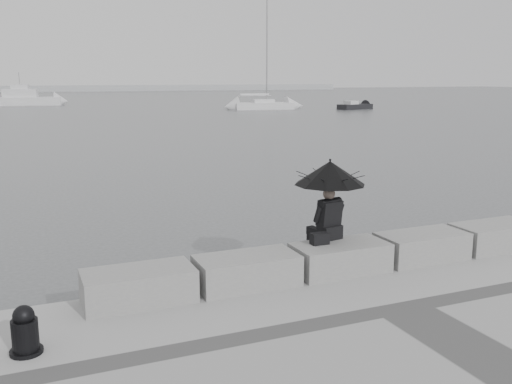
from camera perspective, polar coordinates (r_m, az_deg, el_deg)
name	(u,v)px	position (r m, az deg, el deg)	size (l,w,h in m)	color
ground	(326,291)	(10.38, 6.99, -9.80)	(360.00, 360.00, 0.00)	#444649
stone_block_far_left	(139,286)	(8.58, -11.65, -9.22)	(1.60, 0.80, 0.50)	slate
stone_block_left	(247,271)	(9.03, -0.93, -7.92)	(1.60, 0.80, 0.50)	slate
stone_block_centre	(340,258)	(9.76, 8.42, -6.54)	(1.60, 0.80, 0.50)	slate
stone_block_right	(422,247)	(10.72, 16.25, -5.25)	(1.60, 0.80, 0.50)	slate
stone_block_far_right	(494,236)	(11.84, 22.67, -4.12)	(1.60, 0.80, 0.50)	slate
seated_person	(330,181)	(9.75, 7.41, 1.12)	(1.22, 1.22, 1.39)	black
bag	(320,239)	(9.59, 6.38, -4.65)	(0.30, 0.17, 0.19)	black
mooring_bollard	(25,334)	(7.47, -22.09, -13.01)	(0.39, 0.39, 0.61)	black
sailboat_right	(263,105)	(68.59, 0.72, 8.71)	(7.27, 3.25, 12.90)	silver
motor_cruiser	(28,99)	(84.64, -21.88, 8.66)	(9.07, 4.16, 4.50)	silver
small_motorboat	(355,106)	(70.02, 9.87, 8.43)	(4.92, 2.78, 1.10)	black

